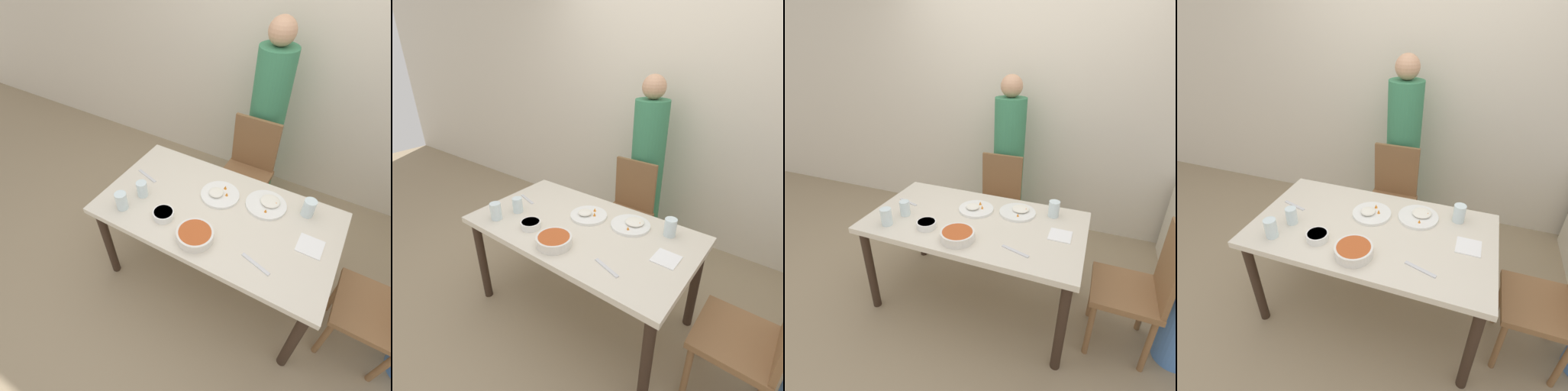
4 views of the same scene
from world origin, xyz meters
The scene contains 16 objects.
ground_plane centered at (0.00, 0.00, 0.00)m, with size 10.00×10.00×0.00m, color #998466.
wall_back centered at (0.00, 1.40, 1.35)m, with size 10.00×0.06×2.70m.
dining_table centered at (0.00, 0.00, 0.64)m, with size 1.48×0.81×0.72m.
chair_adult_spot centered at (-0.08, 0.74, 0.50)m, with size 0.40×0.40×0.91m.
chair_child_spot centered at (1.08, -0.01, 0.50)m, with size 0.40×0.40×0.91m.
person_adult centered at (-0.08, 1.06, 0.74)m, with size 0.29×0.29×1.58m.
bowl_curry centered at (-0.01, -0.25, 0.75)m, with size 0.22×0.22×0.06m.
plate_rice_adult centered at (0.25, 0.20, 0.74)m, with size 0.26×0.26×0.05m.
plate_rice_child centered at (-0.05, 0.13, 0.74)m, with size 0.25×0.25×0.05m.
bowl_rice_small centered at (-0.26, -0.21, 0.75)m, with size 0.13×0.13×0.05m.
glass_water_tall centered at (-0.49, -0.11, 0.78)m, with size 0.07×0.07×0.11m.
glass_water_short centered at (-0.53, -0.27, 0.78)m, with size 0.07×0.07×0.12m.
glass_water_center centered at (0.49, 0.26, 0.78)m, with size 0.08×0.08×0.12m.
napkin_folded centered at (0.58, 0.02, 0.73)m, with size 0.14×0.14×0.01m.
fork_steel centered at (-0.58, 0.05, 0.73)m, with size 0.18×0.07×0.01m.
spoon_steel centered at (0.36, -0.24, 0.73)m, with size 0.18×0.07×0.01m.
Camera 2 is at (1.05, -1.32, 1.80)m, focal length 28.00 mm.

